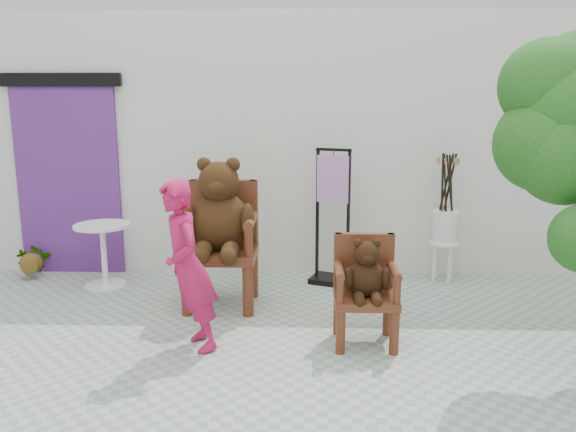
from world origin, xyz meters
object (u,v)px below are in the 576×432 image
object	(u,v)px
cafe_table	(103,248)
person	(188,267)
display_stand	(332,232)
stool_bucket	(445,226)
chair_big	(220,223)
chair_small	(366,280)

from	to	relation	value
cafe_table	person	bearing A→B (deg)	-51.04
display_stand	stool_bucket	xyz separation A→B (m)	(1.27, 0.11, 0.06)
person	display_stand	bearing A→B (deg)	116.92
chair_big	stool_bucket	xyz separation A→B (m)	(2.41, 0.86, -0.20)
chair_small	cafe_table	size ratio (longest dim) A/B	1.30
person	stool_bucket	size ratio (longest dim) A/B	0.98
chair_big	person	distance (m)	1.05
chair_big	person	size ratio (longest dim) A/B	1.05
chair_small	person	distance (m)	1.47
chair_big	stool_bucket	bearing A→B (deg)	19.62
cafe_table	display_stand	world-z (taller)	display_stand
chair_big	cafe_table	xyz separation A→B (m)	(-1.37, 0.53, -0.41)
chair_big	cafe_table	world-z (taller)	chair_big
cafe_table	stool_bucket	bearing A→B (deg)	4.92
chair_big	display_stand	bearing A→B (deg)	33.26
cafe_table	chair_small	bearing A→B (deg)	-27.00
cafe_table	display_stand	distance (m)	2.52
chair_small	chair_big	bearing A→B (deg)	147.62
person	display_stand	distance (m)	2.17
person	stool_bucket	world-z (taller)	stool_bucket
chair_small	display_stand	world-z (taller)	display_stand
display_stand	person	bearing A→B (deg)	-103.86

